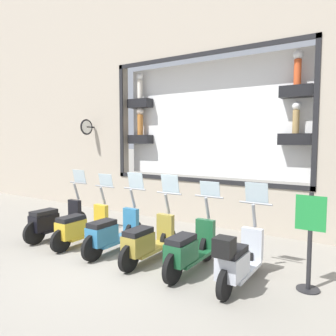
{
  "coord_description": "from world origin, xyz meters",
  "views": [
    {
      "loc": [
        -4.67,
        -4.18,
        2.39
      ],
      "look_at": [
        1.75,
        0.02,
        1.72
      ],
      "focal_mm": 35.0,
      "sensor_mm": 36.0,
      "label": 1
    }
  ],
  "objects_px": {
    "scooter_silver_0": "(238,259)",
    "shop_sign_post": "(310,238)",
    "scooter_black_5": "(54,221)",
    "scooter_olive_2": "(147,241)",
    "scooter_teal_3": "(112,233)",
    "scooter_yellow_4": "(81,227)",
    "scooter_green_1": "(189,249)"
  },
  "relations": [
    {
      "from": "scooter_silver_0",
      "to": "shop_sign_post",
      "type": "height_order",
      "value": "scooter_silver_0"
    },
    {
      "from": "scooter_silver_0",
      "to": "scooter_black_5",
      "type": "relative_size",
      "value": 0.99
    },
    {
      "from": "scooter_olive_2",
      "to": "scooter_teal_3",
      "type": "xyz_separation_m",
      "value": [
        0.0,
        0.94,
        0.01
      ]
    },
    {
      "from": "scooter_yellow_4",
      "to": "scooter_teal_3",
      "type": "bearing_deg",
      "value": -89.66
    },
    {
      "from": "scooter_silver_0",
      "to": "scooter_teal_3",
      "type": "relative_size",
      "value": 0.99
    },
    {
      "from": "scooter_silver_0",
      "to": "shop_sign_post",
      "type": "bearing_deg",
      "value": -62.57
    },
    {
      "from": "scooter_olive_2",
      "to": "scooter_yellow_4",
      "type": "height_order",
      "value": "scooter_olive_2"
    },
    {
      "from": "scooter_teal_3",
      "to": "scooter_yellow_4",
      "type": "relative_size",
      "value": 1.0
    },
    {
      "from": "scooter_olive_2",
      "to": "scooter_yellow_4",
      "type": "bearing_deg",
      "value": 90.09
    },
    {
      "from": "scooter_olive_2",
      "to": "scooter_yellow_4",
      "type": "distance_m",
      "value": 1.87
    },
    {
      "from": "scooter_silver_0",
      "to": "shop_sign_post",
      "type": "distance_m",
      "value": 1.17
    },
    {
      "from": "scooter_black_5",
      "to": "scooter_silver_0",
      "type": "bearing_deg",
      "value": -90.84
    },
    {
      "from": "scooter_yellow_4",
      "to": "scooter_black_5",
      "type": "bearing_deg",
      "value": 89.69
    },
    {
      "from": "scooter_olive_2",
      "to": "scooter_yellow_4",
      "type": "xyz_separation_m",
      "value": [
        -0.0,
        1.87,
        -0.01
      ]
    },
    {
      "from": "scooter_teal_3",
      "to": "scooter_black_5",
      "type": "bearing_deg",
      "value": 90.02
    },
    {
      "from": "scooter_green_1",
      "to": "shop_sign_post",
      "type": "xyz_separation_m",
      "value": [
        0.44,
        -1.92,
        0.4
      ]
    },
    {
      "from": "scooter_teal_3",
      "to": "scooter_yellow_4",
      "type": "bearing_deg",
      "value": 90.34
    },
    {
      "from": "scooter_teal_3",
      "to": "shop_sign_post",
      "type": "bearing_deg",
      "value": -83.35
    },
    {
      "from": "shop_sign_post",
      "to": "scooter_black_5",
      "type": "bearing_deg",
      "value": 94.47
    },
    {
      "from": "scooter_yellow_4",
      "to": "scooter_silver_0",
      "type": "bearing_deg",
      "value": -90.98
    },
    {
      "from": "scooter_teal_3",
      "to": "scooter_yellow_4",
      "type": "height_order",
      "value": "scooter_teal_3"
    },
    {
      "from": "scooter_green_1",
      "to": "shop_sign_post",
      "type": "distance_m",
      "value": 2.01
    },
    {
      "from": "scooter_silver_0",
      "to": "scooter_yellow_4",
      "type": "distance_m",
      "value": 3.74
    },
    {
      "from": "scooter_silver_0",
      "to": "shop_sign_post",
      "type": "xyz_separation_m",
      "value": [
        0.51,
        -0.99,
        0.38
      ]
    },
    {
      "from": "scooter_teal_3",
      "to": "scooter_green_1",
      "type": "bearing_deg",
      "value": -90.06
    },
    {
      "from": "scooter_green_1",
      "to": "scooter_yellow_4",
      "type": "relative_size",
      "value": 1.0
    },
    {
      "from": "scooter_silver_0",
      "to": "scooter_yellow_4",
      "type": "xyz_separation_m",
      "value": [
        0.06,
        3.74,
        -0.04
      ]
    },
    {
      "from": "scooter_silver_0",
      "to": "scooter_teal_3",
      "type": "xyz_separation_m",
      "value": [
        0.07,
        2.81,
        -0.02
      ]
    },
    {
      "from": "scooter_olive_2",
      "to": "scooter_teal_3",
      "type": "height_order",
      "value": "scooter_olive_2"
    },
    {
      "from": "scooter_silver_0",
      "to": "scooter_black_5",
      "type": "bearing_deg",
      "value": 89.16
    },
    {
      "from": "scooter_olive_2",
      "to": "scooter_black_5",
      "type": "xyz_separation_m",
      "value": [
        0.0,
        2.81,
        0.01
      ]
    },
    {
      "from": "scooter_teal_3",
      "to": "shop_sign_post",
      "type": "distance_m",
      "value": 3.84
    }
  ]
}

